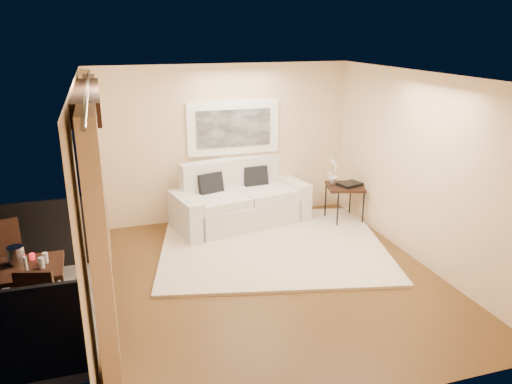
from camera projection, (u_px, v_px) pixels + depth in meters
name	position (u px, v px, depth m)	size (l,w,h in m)	color
floor	(270.00, 279.00, 6.79)	(5.00, 5.00, 0.00)	brown
room_shell	(86.00, 99.00, 5.40)	(5.00, 6.40, 5.00)	white
balcony	(2.00, 306.00, 5.80)	(1.81, 2.60, 1.17)	#605B56
curtains	(99.00, 202.00, 5.78)	(0.16, 4.80, 2.64)	tan
artwork	(234.00, 128.00, 8.57)	(1.62, 0.07, 0.92)	white
rug	(272.00, 245.00, 7.82)	(3.41, 2.97, 0.04)	beige
sofa	(239.00, 202.00, 8.62)	(2.44, 1.43, 1.10)	silver
side_table	(345.00, 189.00, 8.64)	(0.74, 0.74, 0.66)	black
tray	(350.00, 184.00, 8.61)	(0.38, 0.28, 0.05)	black
orchid	(333.00, 171.00, 8.62)	(0.26, 0.18, 0.49)	white
bistro_table	(32.00, 273.00, 5.44)	(0.69, 0.69, 0.79)	black
balcony_chair_far	(3.00, 248.00, 6.41)	(0.53, 0.53, 0.97)	black
balcony_chair_near	(34.00, 310.00, 5.06)	(0.49, 0.49, 0.92)	black
ice_bucket	(16.00, 255.00, 5.45)	(0.18, 0.18, 0.20)	silver
candle	(32.00, 256.00, 5.57)	(0.06, 0.06, 0.07)	red
vase	(26.00, 265.00, 5.25)	(0.04, 0.04, 0.18)	white
glass_a	(41.00, 263.00, 5.36)	(0.06, 0.06, 0.12)	white
glass_b	(45.00, 258.00, 5.48)	(0.06, 0.06, 0.12)	silver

